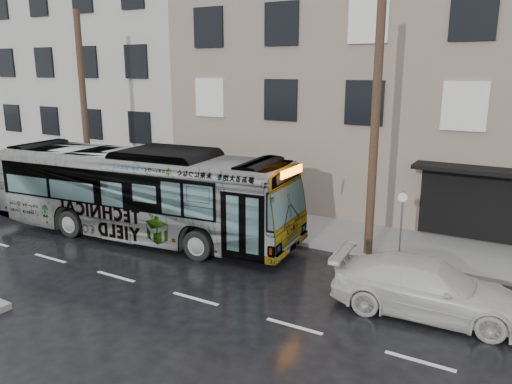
# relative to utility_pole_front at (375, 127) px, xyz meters

# --- Properties ---
(ground) EXTENTS (120.00, 120.00, 0.00)m
(ground) POSITION_rel_utility_pole_front_xyz_m (-6.50, -3.30, -4.65)
(ground) COLOR black
(ground) RESTS_ON ground
(sidewalk) EXTENTS (90.00, 3.60, 0.15)m
(sidewalk) POSITION_rel_utility_pole_front_xyz_m (-6.50, 1.60, -4.58)
(sidewalk) COLOR gray
(sidewalk) RESTS_ON ground
(building_taupe) EXTENTS (20.00, 12.00, 11.00)m
(building_taupe) POSITION_rel_utility_pole_front_xyz_m (-1.50, 9.40, 0.85)
(building_taupe) COLOR gray
(building_taupe) RESTS_ON ground
(building_grey) EXTENTS (26.00, 15.00, 16.00)m
(building_grey) POSITION_rel_utility_pole_front_xyz_m (-24.50, 10.90, 3.35)
(building_grey) COLOR #ABAAA2
(building_grey) RESTS_ON ground
(utility_pole_front) EXTENTS (0.30, 0.30, 9.00)m
(utility_pole_front) POSITION_rel_utility_pole_front_xyz_m (0.00, 0.00, 0.00)
(utility_pole_front) COLOR #4D3526
(utility_pole_front) RESTS_ON sidewalk
(utility_pole_rear) EXTENTS (0.30, 0.30, 9.00)m
(utility_pole_rear) POSITION_rel_utility_pole_front_xyz_m (-14.00, 0.00, 0.00)
(utility_pole_rear) COLOR #4D3526
(utility_pole_rear) RESTS_ON sidewalk
(sign_post) EXTENTS (0.06, 0.06, 2.40)m
(sign_post) POSITION_rel_utility_pole_front_xyz_m (1.10, 0.00, -3.30)
(sign_post) COLOR slate
(sign_post) RESTS_ON sidewalk
(bus) EXTENTS (13.10, 4.15, 3.59)m
(bus) POSITION_rel_utility_pole_front_xyz_m (-8.54, -2.27, -2.86)
(bus) COLOR #B2B2B2
(bus) RESTS_ON ground
(white_sedan) EXTENTS (5.30, 2.45, 1.50)m
(white_sedan) POSITION_rel_utility_pole_front_xyz_m (2.71, -3.32, -3.90)
(white_sedan) COLOR silver
(white_sedan) RESTS_ON ground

